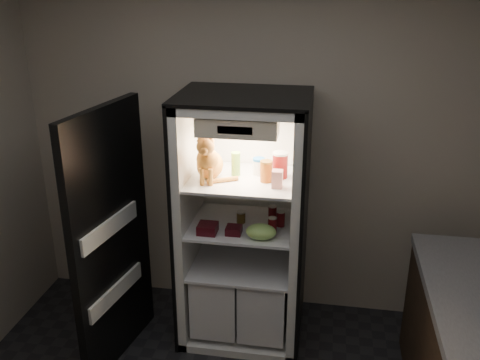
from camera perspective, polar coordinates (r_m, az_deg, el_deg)
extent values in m
plane|color=#AA9D8E|center=(4.14, 1.39, 3.35)|extent=(3.60, 0.00, 3.60)
cube|color=white|center=(4.18, 1.08, -2.75)|extent=(0.85, 0.06, 1.85)
cube|color=white|center=(3.97, -5.30, -4.21)|extent=(0.06, 0.70, 1.85)
cube|color=white|center=(3.85, 6.18, -5.07)|extent=(0.06, 0.70, 1.85)
cube|color=white|center=(3.59, 0.38, 8.29)|extent=(0.85, 0.70, 0.06)
cube|color=white|center=(4.36, 0.32, -15.28)|extent=(0.85, 0.70, 0.06)
cube|color=black|center=(3.98, -5.89, -4.16)|extent=(0.02, 0.72, 1.87)
cube|color=black|center=(3.85, 6.81, -5.11)|extent=(0.02, 0.72, 1.87)
cube|color=black|center=(3.58, 0.39, 8.95)|extent=(0.90, 0.72, 0.02)
cube|color=white|center=(3.72, 0.29, 0.06)|extent=(0.73, 0.62, 0.02)
cube|color=white|center=(3.86, 0.28, -4.78)|extent=(0.73, 0.62, 0.02)
cube|color=white|center=(4.18, -2.16, -11.75)|extent=(0.34, 0.58, 0.48)
cube|color=white|center=(4.13, 2.72, -12.20)|extent=(0.34, 0.58, 0.48)
cube|color=white|center=(4.02, 0.27, -9.01)|extent=(0.73, 0.62, 0.02)
cube|color=#F9E9CB|center=(3.38, -0.29, 5.73)|extent=(0.52, 0.18, 0.12)
cube|color=black|center=(3.30, -0.55, 5.33)|extent=(0.22, 0.01, 0.05)
cube|color=black|center=(3.78, -13.55, -6.16)|extent=(0.21, 0.87, 1.85)
cube|color=white|center=(3.91, -13.26, -11.45)|extent=(0.17, 0.64, 0.12)
cube|color=white|center=(3.67, -13.92, -4.86)|extent=(0.17, 0.64, 0.12)
ellipsoid|color=#B55B17|center=(3.70, -3.23, 1.61)|extent=(0.20, 0.24, 0.19)
ellipsoid|color=#B55B17|center=(3.60, -3.50, 2.22)|extent=(0.16, 0.14, 0.16)
sphere|color=orange|center=(3.51, -3.71, 3.59)|extent=(0.13, 0.13, 0.12)
sphere|color=orange|center=(3.46, -3.85, 3.12)|extent=(0.05, 0.05, 0.05)
cone|color=orange|center=(3.50, -4.29, 4.58)|extent=(0.05, 0.05, 0.05)
cone|color=orange|center=(3.49, -3.11, 4.55)|extent=(0.05, 0.05, 0.05)
cylinder|color=#B55B17|center=(3.58, -4.08, 0.34)|extent=(0.03, 0.03, 0.12)
cylinder|color=#B55B17|center=(3.57, -3.16, 0.30)|extent=(0.03, 0.03, 0.12)
cylinder|color=#B55B17|center=(3.64, -1.86, 0.01)|extent=(0.21, 0.13, 0.03)
cylinder|color=#24852B|center=(3.74, -0.45, 1.63)|extent=(0.06, 0.06, 0.16)
cylinder|color=#24852B|center=(3.71, -0.45, 2.85)|extent=(0.07, 0.07, 0.01)
cylinder|color=white|center=(3.77, 2.03, 1.35)|extent=(0.08, 0.08, 0.10)
cylinder|color=blue|center=(3.75, 2.04, 2.22)|extent=(0.09, 0.09, 0.02)
cylinder|color=maroon|center=(3.64, 2.81, 0.83)|extent=(0.08, 0.08, 0.13)
cylinder|color=#AC782E|center=(3.61, 2.83, 1.94)|extent=(0.08, 0.08, 0.01)
cylinder|color=maroon|center=(3.71, 4.30, 1.51)|extent=(0.11, 0.11, 0.17)
cylinder|color=white|center=(3.68, 4.34, 2.84)|extent=(0.11, 0.11, 0.01)
cube|color=silver|center=(3.54, 4.00, 0.11)|extent=(0.07, 0.07, 0.12)
cylinder|color=black|center=(3.89, 3.48, -3.59)|extent=(0.06, 0.06, 0.11)
cylinder|color=#B2B2B2|center=(3.86, 3.50, -2.84)|extent=(0.06, 0.06, 0.00)
cylinder|color=black|center=(3.81, 4.35, -4.17)|extent=(0.06, 0.06, 0.11)
cylinder|color=#B2B2B2|center=(3.78, 4.37, -3.40)|extent=(0.06, 0.06, 0.00)
cylinder|color=black|center=(3.71, 3.47, -4.87)|extent=(0.06, 0.06, 0.11)
cylinder|color=#B2B2B2|center=(3.68, 3.49, -4.07)|extent=(0.06, 0.06, 0.00)
cylinder|color=#543D18|center=(3.85, 0.10, -4.02)|extent=(0.06, 0.06, 0.08)
cylinder|color=#B2B2B2|center=(3.84, 0.10, -3.43)|extent=(0.06, 0.06, 0.01)
ellipsoid|color=#84C35B|center=(3.63, 2.26, -5.53)|extent=(0.21, 0.15, 0.10)
cube|color=#4B0C14|center=(3.72, -3.47, -5.18)|extent=(0.13, 0.13, 0.07)
cube|color=#4B0C14|center=(3.70, -0.66, -5.37)|extent=(0.11, 0.11, 0.05)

